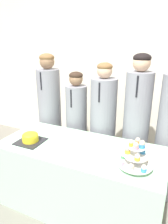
{
  "coord_description": "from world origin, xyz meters",
  "views": [
    {
      "loc": [
        0.78,
        -1.23,
        1.71
      ],
      "look_at": [
        0.03,
        0.4,
        1.1
      ],
      "focal_mm": 32.0,
      "sensor_mm": 36.0,
      "label": 1
    }
  ],
  "objects_px": {
    "round_cake": "(30,137)",
    "student_1": "(77,127)",
    "cake_knife": "(13,147)",
    "student_2": "(103,129)",
    "student_0": "(50,116)",
    "student_3": "(136,130)",
    "cupcake_stand": "(136,156)"
  },
  "relations": [
    {
      "from": "cake_knife",
      "to": "student_1",
      "type": "relative_size",
      "value": 0.21
    },
    {
      "from": "cake_knife",
      "to": "student_0",
      "type": "xyz_separation_m",
      "value": [
        -0.14,
        0.87,
        0.02
      ]
    },
    {
      "from": "cake_knife",
      "to": "student_0",
      "type": "bearing_deg",
      "value": 117.07
    },
    {
      "from": "student_3",
      "to": "student_0",
      "type": "bearing_deg",
      "value": 180.0
    },
    {
      "from": "round_cake",
      "to": "student_3",
      "type": "height_order",
      "value": "student_3"
    },
    {
      "from": "round_cake",
      "to": "cupcake_stand",
      "type": "height_order",
      "value": "cupcake_stand"
    },
    {
      "from": "student_1",
      "to": "cake_knife",
      "type": "bearing_deg",
      "value": -107.13
    },
    {
      "from": "student_1",
      "to": "student_3",
      "type": "xyz_separation_m",
      "value": [
        0.76,
        0.0,
        0.11
      ]
    },
    {
      "from": "cake_knife",
      "to": "student_2",
      "type": "xyz_separation_m",
      "value": [
        0.63,
        0.87,
        -0.03
      ]
    },
    {
      "from": "cake_knife",
      "to": "cupcake_stand",
      "type": "height_order",
      "value": "cupcake_stand"
    },
    {
      "from": "student_0",
      "to": "student_3",
      "type": "distance_m",
      "value": 1.17
    },
    {
      "from": "cupcake_stand",
      "to": "student_1",
      "type": "xyz_separation_m",
      "value": [
        -0.9,
        0.71,
        -0.19
      ]
    },
    {
      "from": "round_cake",
      "to": "student_1",
      "type": "bearing_deg",
      "value": 75.01
    },
    {
      "from": "round_cake",
      "to": "student_0",
      "type": "xyz_separation_m",
      "value": [
        -0.22,
        0.7,
        -0.03
      ]
    },
    {
      "from": "cake_knife",
      "to": "cupcake_stand",
      "type": "xyz_separation_m",
      "value": [
        1.16,
        0.16,
        0.11
      ]
    },
    {
      "from": "round_cake",
      "to": "student_0",
      "type": "distance_m",
      "value": 0.73
    },
    {
      "from": "student_0",
      "to": "student_3",
      "type": "height_order",
      "value": "student_3"
    },
    {
      "from": "student_3",
      "to": "cupcake_stand",
      "type": "bearing_deg",
      "value": -79.36
    },
    {
      "from": "cupcake_stand",
      "to": "student_0",
      "type": "height_order",
      "value": "student_0"
    },
    {
      "from": "cupcake_stand",
      "to": "student_2",
      "type": "xyz_separation_m",
      "value": [
        -0.53,
        0.71,
        -0.14
      ]
    },
    {
      "from": "student_2",
      "to": "round_cake",
      "type": "bearing_deg",
      "value": -128.33
    },
    {
      "from": "student_2",
      "to": "cake_knife",
      "type": "bearing_deg",
      "value": -126.04
    },
    {
      "from": "cake_knife",
      "to": "student_2",
      "type": "bearing_deg",
      "value": 71.69
    },
    {
      "from": "cupcake_stand",
      "to": "student_2",
      "type": "distance_m",
      "value": 0.9
    },
    {
      "from": "round_cake",
      "to": "student_2",
      "type": "distance_m",
      "value": 0.89
    },
    {
      "from": "student_1",
      "to": "cupcake_stand",
      "type": "bearing_deg",
      "value": -38.41
    },
    {
      "from": "cupcake_stand",
      "to": "student_2",
      "type": "relative_size",
      "value": 0.19
    },
    {
      "from": "cake_knife",
      "to": "student_2",
      "type": "height_order",
      "value": "student_2"
    },
    {
      "from": "cupcake_stand",
      "to": "student_3",
      "type": "bearing_deg",
      "value": 100.64
    },
    {
      "from": "student_1",
      "to": "student_3",
      "type": "bearing_deg",
      "value": 0.0
    },
    {
      "from": "student_1",
      "to": "round_cake",
      "type": "bearing_deg",
      "value": -104.99
    },
    {
      "from": "student_1",
      "to": "student_2",
      "type": "bearing_deg",
      "value": 0.0
    }
  ]
}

